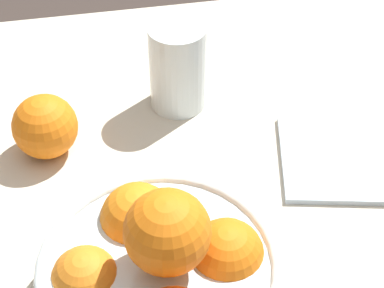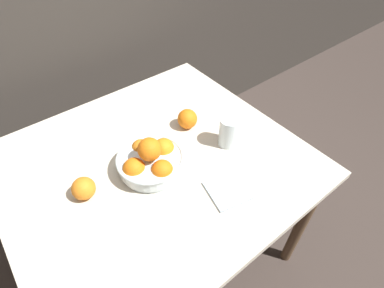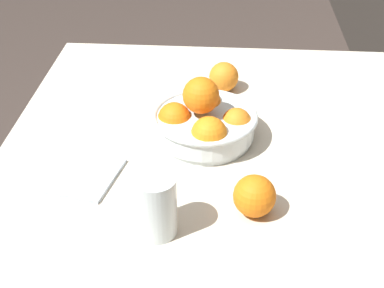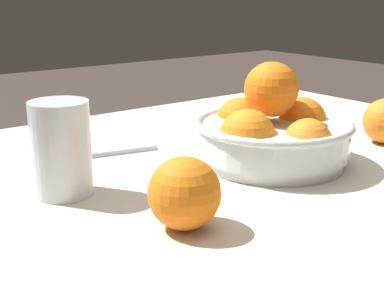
% 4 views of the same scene
% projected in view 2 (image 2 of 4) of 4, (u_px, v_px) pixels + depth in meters
% --- Properties ---
extents(ground_plane, '(12.00, 12.00, 0.00)m').
position_uv_depth(ground_plane, '(165.00, 248.00, 1.64)').
color(ground_plane, '#3D332D').
extents(dining_table, '(1.08, 1.00, 0.72)m').
position_uv_depth(dining_table, '(155.00, 174.00, 1.19)').
color(dining_table, beige).
rests_on(dining_table, ground_plane).
extents(fruit_bowl, '(0.24, 0.24, 0.16)m').
position_uv_depth(fruit_bowl, '(151.00, 160.00, 1.07)').
color(fruit_bowl, silver).
rests_on(fruit_bowl, dining_table).
extents(juice_glass, '(0.08, 0.08, 0.12)m').
position_uv_depth(juice_glass, '(229.00, 133.00, 1.17)').
color(juice_glass, '#F4A314').
rests_on(juice_glass, dining_table).
extents(orange_loose_near_bowl, '(0.08, 0.08, 0.08)m').
position_uv_depth(orange_loose_near_bowl, '(187.00, 119.00, 1.25)').
color(orange_loose_near_bowl, orange).
rests_on(orange_loose_near_bowl, dining_table).
extents(orange_loose_front, '(0.08, 0.08, 0.08)m').
position_uv_depth(orange_loose_front, '(84.00, 188.00, 1.00)').
color(orange_loose_front, orange).
rests_on(orange_loose_front, dining_table).
extents(napkin, '(0.18, 0.16, 0.01)m').
position_uv_depth(napkin, '(230.00, 189.00, 1.04)').
color(napkin, silver).
rests_on(napkin, dining_table).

